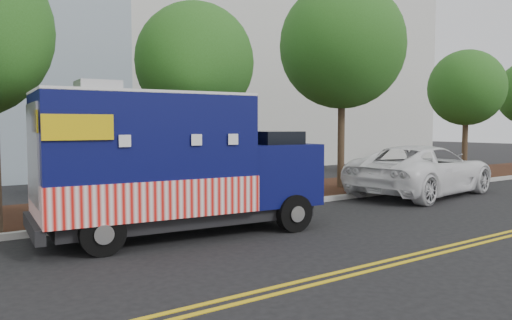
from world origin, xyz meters
TOP-DOWN VIEW (x-y plane):
  - ground at (0.00, 0.00)m, footprint 120.00×120.00m
  - curb at (0.00, 1.40)m, footprint 120.00×0.18m
  - mulch_strip at (0.00, 3.50)m, footprint 120.00×4.00m
  - centerline_near at (0.00, -4.45)m, footprint 120.00×0.10m
  - centerline_far at (0.00, -4.70)m, footprint 120.00×0.10m
  - tree_b at (0.18, 2.63)m, footprint 3.45×3.45m
  - tree_c at (6.51, 2.98)m, footprint 4.64×4.64m
  - tree_d at (15.04, 3.25)m, footprint 3.57×3.57m
  - sign_post at (-5.16, 1.55)m, footprint 0.06×0.06m
  - food_truck at (-2.04, -0.22)m, footprint 6.59×3.01m
  - white_car at (8.12, 0.54)m, footprint 6.67×3.79m

SIDE VIEW (x-z plane):
  - ground at x=0.00m, z-range 0.00..0.00m
  - centerline_near at x=0.00m, z-range 0.00..0.01m
  - centerline_far at x=0.00m, z-range 0.00..0.01m
  - curb at x=0.00m, z-range 0.00..0.15m
  - mulch_strip at x=0.00m, z-range 0.00..0.15m
  - white_car at x=8.12m, z-range 0.00..1.76m
  - sign_post at x=-5.16m, z-range 0.00..2.40m
  - food_truck at x=-2.04m, z-range -0.16..3.21m
  - tree_d at x=15.04m, z-range 1.21..7.23m
  - tree_b at x=0.18m, z-range 1.27..7.28m
  - tree_c at x=6.51m, z-range 1.52..9.23m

